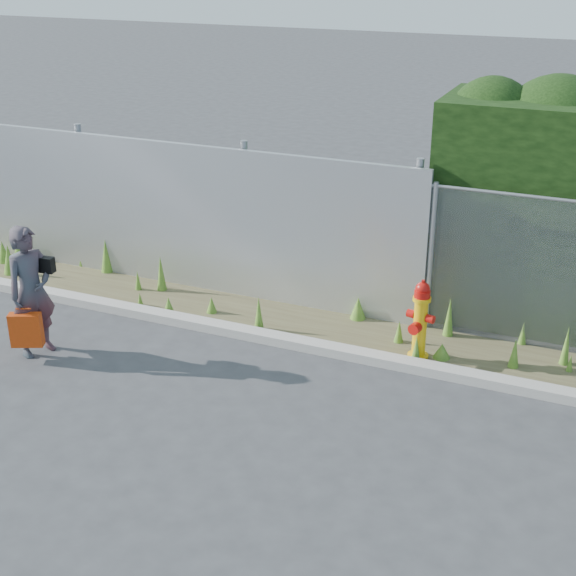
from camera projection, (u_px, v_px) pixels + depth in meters
The scene contains 8 objects.
ground at pixel (263, 423), 8.75m from camera, with size 80.00×80.00×0.00m, color #37383A.
curb at pixel (322, 348), 10.25m from camera, with size 16.00×0.22×0.12m, color #A39D94.
weed_strip at pixel (308, 316), 10.98m from camera, with size 16.00×1.26×0.55m.
corrugated_fence at pixel (150, 212), 12.02m from camera, with size 8.50×0.21×2.30m.
fire_hydrant at pixel (420, 321), 9.90m from camera, with size 0.36×0.32×1.07m.
woman at pixel (32, 291), 9.94m from camera, with size 0.62×0.40×1.69m, color #0E535C.
red_tote_bag at pixel (26, 330), 9.92m from camera, with size 0.39×0.14×0.51m.
black_shoulder_bag at pixel (44, 264), 9.95m from camera, with size 0.26×0.11×0.20m.
Camera 1 is at (3.18, -6.73, 4.84)m, focal length 50.00 mm.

